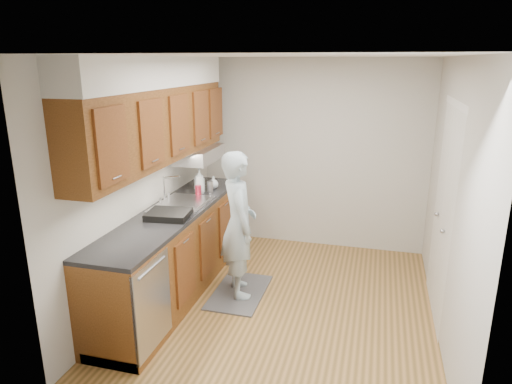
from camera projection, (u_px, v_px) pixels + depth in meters
floor at (283, 304)px, 4.77m from camera, size 3.50×3.50×0.00m
ceiling at (288, 56)px, 4.08m from camera, size 3.50×3.50×0.00m
wall_left at (146, 180)px, 4.80m from camera, size 0.02×3.50×2.50m
wall_right at (451, 202)px, 4.05m from camera, size 0.02×3.50×2.50m
wall_back at (312, 155)px, 6.05m from camera, size 3.00×0.02×2.50m
counter at (176, 249)px, 4.94m from camera, size 0.64×2.80×1.30m
upper_cabinets at (159, 113)px, 4.61m from camera, size 0.47×2.80×1.21m
closet_door at (443, 215)px, 4.39m from camera, size 0.02×1.22×2.05m
floor_mat at (239, 292)px, 5.01m from camera, size 0.54×0.91×0.02m
person at (239, 215)px, 4.76m from camera, size 0.67×0.75×1.78m
soap_bottle_a at (199, 181)px, 5.36m from camera, size 0.16×0.16×0.30m
soap_bottle_b at (199, 181)px, 5.55m from camera, size 0.13×0.13×0.21m
soap_bottle_c at (213, 182)px, 5.60m from camera, size 0.16×0.16×0.15m
soda_can at (198, 191)px, 5.29m from camera, size 0.09×0.09×0.13m
steel_can at (210, 187)px, 5.45m from camera, size 0.08×0.08×0.13m
dish_rack at (169, 214)px, 4.57m from camera, size 0.45×0.39×0.07m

